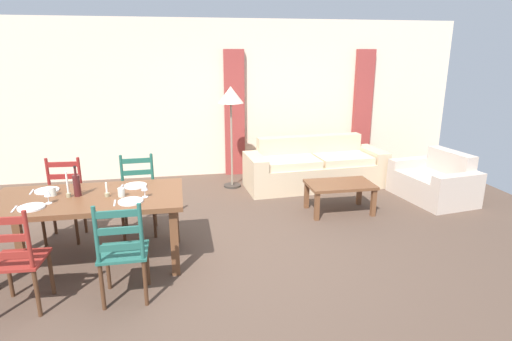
# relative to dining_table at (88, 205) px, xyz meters

# --- Properties ---
(ground_plane) EXTENTS (9.60, 9.60, 0.02)m
(ground_plane) POSITION_rel_dining_table_xyz_m (1.23, -0.11, -0.67)
(ground_plane) COLOR brown
(wall_far) EXTENTS (9.60, 0.16, 2.70)m
(wall_far) POSITION_rel_dining_table_xyz_m (1.23, 3.19, 0.69)
(wall_far) COLOR beige
(wall_far) RESTS_ON ground_plane
(curtain_panel_left) EXTENTS (0.35, 0.08, 2.20)m
(curtain_panel_left) POSITION_rel_dining_table_xyz_m (1.92, 3.05, 0.44)
(curtain_panel_left) COLOR #9C3834
(curtain_panel_left) RESTS_ON ground_plane
(curtain_panel_right) EXTENTS (0.35, 0.08, 2.20)m
(curtain_panel_right) POSITION_rel_dining_table_xyz_m (4.32, 3.05, 0.44)
(curtain_panel_right) COLOR #9C3834
(curtain_panel_right) RESTS_ON ground_plane
(dining_table) EXTENTS (1.90, 0.96, 0.75)m
(dining_table) POSITION_rel_dining_table_xyz_m (0.00, 0.00, 0.00)
(dining_table) COLOR brown
(dining_table) RESTS_ON ground_plane
(dining_chair_near_left) EXTENTS (0.44, 0.42, 0.96)m
(dining_chair_near_left) POSITION_rel_dining_table_xyz_m (-0.46, -0.75, -0.19)
(dining_chair_near_left) COLOR maroon
(dining_chair_near_left) RESTS_ON ground_plane
(dining_chair_near_right) EXTENTS (0.42, 0.40, 0.96)m
(dining_chair_near_right) POSITION_rel_dining_table_xyz_m (0.41, -0.76, -0.19)
(dining_chair_near_right) COLOR #235C50
(dining_chair_near_right) RESTS_ON ground_plane
(dining_chair_far_left) EXTENTS (0.45, 0.43, 0.96)m
(dining_chair_far_left) POSITION_rel_dining_table_xyz_m (-0.44, 0.74, -0.19)
(dining_chair_far_left) COLOR maroon
(dining_chair_far_left) RESTS_ON ground_plane
(dining_chair_far_right) EXTENTS (0.43, 0.41, 0.96)m
(dining_chair_far_right) POSITION_rel_dining_table_xyz_m (0.42, 0.76, -0.19)
(dining_chair_far_right) COLOR #215C4B
(dining_chair_far_right) RESTS_ON ground_plane
(dinner_plate_near_left) EXTENTS (0.24, 0.24, 0.02)m
(dinner_plate_near_left) POSITION_rel_dining_table_xyz_m (-0.45, -0.25, 0.10)
(dinner_plate_near_left) COLOR white
(dinner_plate_near_left) RESTS_ON dining_table
(fork_near_left) EXTENTS (0.03, 0.17, 0.01)m
(fork_near_left) POSITION_rel_dining_table_xyz_m (-0.60, -0.25, 0.09)
(fork_near_left) COLOR silver
(fork_near_left) RESTS_ON dining_table
(dinner_plate_near_right) EXTENTS (0.24, 0.24, 0.02)m
(dinner_plate_near_right) POSITION_rel_dining_table_xyz_m (0.45, -0.25, 0.10)
(dinner_plate_near_right) COLOR white
(dinner_plate_near_right) RESTS_ON dining_table
(fork_near_right) EXTENTS (0.03, 0.17, 0.01)m
(fork_near_right) POSITION_rel_dining_table_xyz_m (0.30, -0.25, 0.09)
(fork_near_right) COLOR silver
(fork_near_right) RESTS_ON dining_table
(dinner_plate_far_left) EXTENTS (0.24, 0.24, 0.02)m
(dinner_plate_far_left) POSITION_rel_dining_table_xyz_m (-0.45, 0.25, 0.10)
(dinner_plate_far_left) COLOR white
(dinner_plate_far_left) RESTS_ON dining_table
(fork_far_left) EXTENTS (0.03, 0.17, 0.01)m
(fork_far_left) POSITION_rel_dining_table_xyz_m (-0.60, 0.25, 0.09)
(fork_far_left) COLOR silver
(fork_far_left) RESTS_ON dining_table
(dinner_plate_far_right) EXTENTS (0.24, 0.24, 0.02)m
(dinner_plate_far_right) POSITION_rel_dining_table_xyz_m (0.45, 0.25, 0.10)
(dinner_plate_far_right) COLOR white
(dinner_plate_far_right) RESTS_ON dining_table
(fork_far_right) EXTENTS (0.03, 0.17, 0.01)m
(fork_far_right) POSITION_rel_dining_table_xyz_m (0.30, 0.25, 0.09)
(fork_far_right) COLOR silver
(fork_far_right) RESTS_ON dining_table
(wine_bottle) EXTENTS (0.07, 0.07, 0.32)m
(wine_bottle) POSITION_rel_dining_table_xyz_m (-0.10, 0.04, 0.20)
(wine_bottle) COLOR #471919
(wine_bottle) RESTS_ON dining_table
(wine_glass_near_left) EXTENTS (0.06, 0.06, 0.16)m
(wine_glass_near_left) POSITION_rel_dining_table_xyz_m (-0.33, -0.14, 0.20)
(wine_glass_near_left) COLOR white
(wine_glass_near_left) RESTS_ON dining_table
(wine_glass_near_right) EXTENTS (0.06, 0.06, 0.16)m
(wine_glass_near_right) POSITION_rel_dining_table_xyz_m (0.58, -0.13, 0.20)
(wine_glass_near_right) COLOR white
(wine_glass_near_right) RESTS_ON dining_table
(coffee_cup_primary) EXTENTS (0.07, 0.07, 0.09)m
(coffee_cup_primary) POSITION_rel_dining_table_xyz_m (0.34, -0.06, 0.13)
(coffee_cup_primary) COLOR beige
(coffee_cup_primary) RESTS_ON dining_table
(coffee_cup_secondary) EXTENTS (0.07, 0.07, 0.09)m
(coffee_cup_secondary) POSITION_rel_dining_table_xyz_m (-0.35, 0.09, 0.13)
(coffee_cup_secondary) COLOR beige
(coffee_cup_secondary) RESTS_ON dining_table
(candle_tall) EXTENTS (0.05, 0.05, 0.27)m
(candle_tall) POSITION_rel_dining_table_xyz_m (-0.18, 0.02, 0.16)
(candle_tall) COLOR #998C66
(candle_tall) RESTS_ON dining_table
(candle_short) EXTENTS (0.05, 0.05, 0.15)m
(candle_short) POSITION_rel_dining_table_xyz_m (0.20, -0.04, 0.13)
(candle_short) COLOR #998C66
(candle_short) RESTS_ON dining_table
(couch) EXTENTS (2.33, 0.95, 0.80)m
(couch) POSITION_rel_dining_table_xyz_m (3.11, 2.15, -0.37)
(couch) COLOR #CEB38F
(couch) RESTS_ON ground_plane
(coffee_table) EXTENTS (0.90, 0.56, 0.42)m
(coffee_table) POSITION_rel_dining_table_xyz_m (3.09, 0.93, -0.31)
(coffee_table) COLOR brown
(coffee_table) RESTS_ON ground_plane
(armchair_upholstered) EXTENTS (0.96, 1.26, 0.72)m
(armchair_upholstered) POSITION_rel_dining_table_xyz_m (4.73, 1.19, -0.41)
(armchair_upholstered) COLOR #C3B0A0
(armchair_upholstered) RESTS_ON ground_plane
(standing_lamp) EXTENTS (0.40, 0.40, 1.64)m
(standing_lamp) POSITION_rel_dining_table_xyz_m (1.77, 2.33, 0.75)
(standing_lamp) COLOR #332D28
(standing_lamp) RESTS_ON ground_plane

